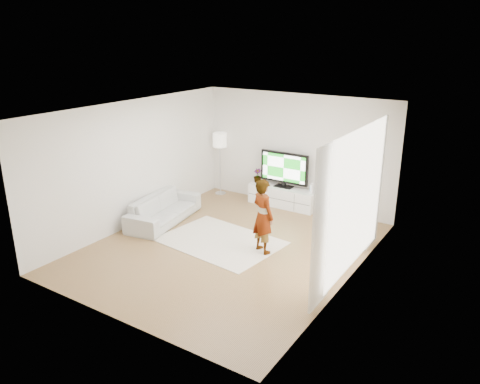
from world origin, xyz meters
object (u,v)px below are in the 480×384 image
Objects in this scene: floor_lamp at (220,143)px; rug at (220,241)px; media_console at (283,196)px; player at (263,216)px; television at (284,168)px; sofa at (164,209)px.

rug is at bearing -55.07° from floor_lamp.
media_console is 2.74m from player.
rug is at bearing -92.11° from television.
rug is 3.40m from floor_lamp.
television is 1.92m from floor_lamp.
floor_lamp reaches higher than player.
television is 3.11m from sofa.
media_console is 2.20m from floor_lamp.
player reaches higher than media_console.
media_console is 1.06× the size of floor_lamp.
rug is at bearing 26.38° from player.
player is at bearing -70.79° from media_console.
rug is (-0.10, -2.63, -0.97)m from television.
television is at bearing 87.89° from rug.
television is (-0.00, 0.03, 0.73)m from media_console.
television is 0.53× the size of rug.
media_console is at bearing -90.00° from television.
sofa is at bearing 19.74° from player.
rug is at bearing -106.29° from sofa.
floor_lamp reaches higher than rug.
media_console is at bearing -46.65° from sofa.
player is 0.72× the size of sofa.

